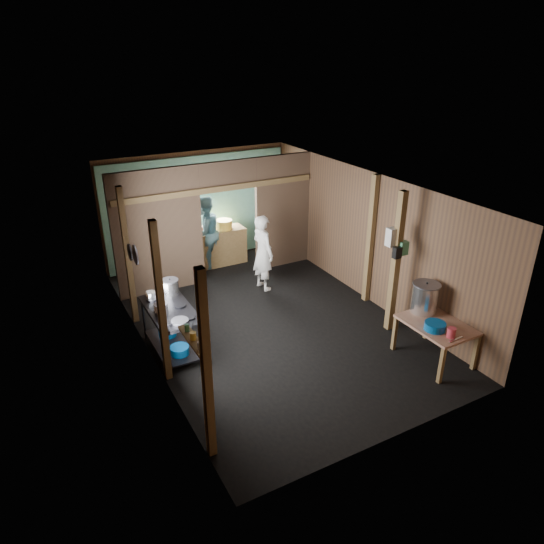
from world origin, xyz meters
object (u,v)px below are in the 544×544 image
pink_bucket (451,333)px  cook (263,253)px  stock_pot (425,298)px  yellow_tub (224,224)px  gas_range (172,331)px  prep_table (434,341)px  stove_pot_large (170,288)px

pink_bucket → cook: size_ratio=0.10×
stock_pot → yellow_tub: bearing=106.9°
gas_range → stock_pot: bearing=-25.5°
yellow_tub → cook: 1.67m
pink_bucket → cook: (-1.13, 4.09, 0.06)m
yellow_tub → stock_pot: bearing=-73.1°
prep_table → cook: size_ratio=0.70×
yellow_tub → stove_pot_large: bearing=-129.1°
stock_pot → cook: size_ratio=0.33×
stove_pot_large → prep_table: bearing=-37.4°
stove_pot_large → cook: 2.51m
stove_pot_large → yellow_tub: 3.40m
prep_table → stock_pot: (0.11, 0.42, 0.58)m
stove_pot_large → stock_pot: 4.31m
stock_pot → cook: cook is taller
prep_table → stove_pot_large: (-3.54, 2.71, 0.64)m
yellow_tub → cook: (0.16, -1.66, -0.14)m
stove_pot_large → pink_bucket: stove_pot_large is taller
prep_table → pink_bucket: (-0.11, -0.39, 0.42)m
cook → yellow_tub: bearing=-2.2°
gas_range → prep_table: (3.71, -2.24, -0.08)m
prep_table → yellow_tub: 5.57m
stock_pot → pink_bucket: size_ratio=3.36×
gas_range → stove_pot_large: bearing=70.2°
stove_pot_large → cook: (2.30, 0.98, -0.16)m
stock_pot → yellow_tub: stock_pot is taller
gas_range → cook: (2.47, 1.46, 0.39)m
gas_range → stove_pot_large: 0.75m
prep_table → yellow_tub: (-1.39, 5.35, 0.62)m
yellow_tub → cook: cook is taller
gas_range → pink_bucket: (3.60, -2.63, 0.33)m
pink_bucket → cook: bearing=105.4°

